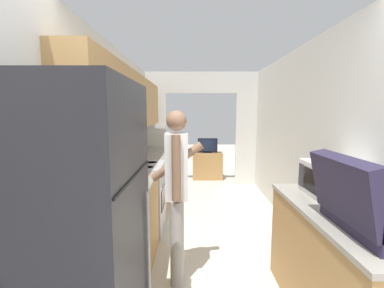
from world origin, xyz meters
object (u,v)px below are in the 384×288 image
suitcase (366,206)px  tv_cabinet (207,166)px  refrigerator (74,244)px  person (177,192)px  television (207,146)px  range_oven (141,196)px  microwave (331,179)px

suitcase → tv_cabinet: bearing=98.1°
refrigerator → person: 1.13m
suitcase → television: bearing=98.2°
range_oven → person: person is taller
tv_cabinet → refrigerator: bearing=-102.2°
refrigerator → microwave: bearing=23.0°
refrigerator → microwave: (1.87, 0.79, 0.16)m
microwave → television: (-0.83, 4.01, -0.24)m
refrigerator → suitcase: (1.72, 0.13, 0.17)m
refrigerator → television: (1.05, 4.80, -0.08)m
range_oven → tv_cabinet: (1.09, 2.74, -0.14)m
refrigerator → suitcase: 1.73m
person → suitcase: bearing=-127.7°
tv_cabinet → television: bearing=-90.0°
range_oven → person: (0.57, -1.11, 0.42)m
range_oven → tv_cabinet: size_ratio=1.47×
person → television: (0.52, 3.80, -0.07)m
person → microwave: person is taller
refrigerator → person: bearing=62.4°
refrigerator → person: (0.52, 1.00, -0.02)m
microwave → tv_cabinet: 4.20m
refrigerator → television: 4.92m
tv_cabinet → microwave: bearing=-78.5°
television → refrigerator: bearing=-102.3°
range_oven → suitcase: 2.72m
television → person: bearing=-97.8°
person → tv_cabinet: person is taller
microwave → television: bearing=101.7°
suitcase → microwave: size_ratio=1.39×
television → suitcase: bearing=-81.8°
refrigerator → tv_cabinet: 4.99m
person → television: 3.84m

